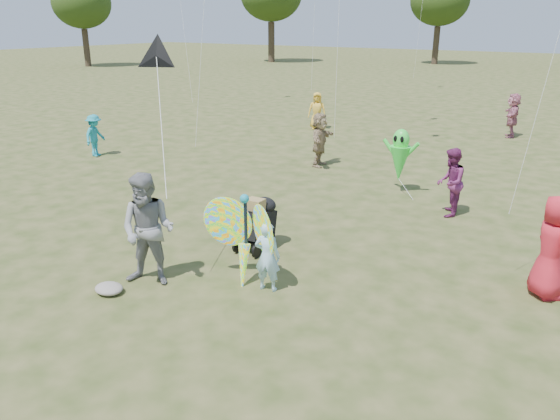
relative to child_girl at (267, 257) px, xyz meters
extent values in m
plane|color=#51592B|center=(-0.20, -0.51, -0.62)|extent=(160.00, 160.00, 0.00)
imported|color=#A9DBF0|center=(0.00, 0.00, 0.00)|extent=(0.51, 0.40, 1.25)
imported|color=gray|center=(-1.86, -0.92, 0.38)|extent=(1.19, 1.07, 2.02)
ellipsoid|color=gray|center=(-2.20, -1.61, -0.54)|extent=(0.52, 0.43, 0.17)
imported|color=red|center=(4.06, 2.43, 0.26)|extent=(0.95, 1.03, 1.78)
imported|color=#99805E|center=(-3.46, 7.92, 0.23)|extent=(0.83, 1.65, 1.70)
imported|color=#72265B|center=(1.43, 5.52, 0.19)|extent=(0.78, 0.91, 1.63)
imported|color=gold|center=(-6.63, 13.30, 0.15)|extent=(0.90, 0.78, 1.55)
imported|color=teal|center=(-10.52, 4.88, 0.09)|extent=(0.75, 1.02, 1.42)
imported|color=#B8697E|center=(0.67, 16.10, 0.24)|extent=(0.86, 1.68, 1.73)
cube|color=black|center=(-1.18, 1.33, -0.07)|extent=(0.50, 0.88, 0.71)
cube|color=black|center=(-1.18, 1.33, -0.40)|extent=(0.45, 0.70, 0.10)
ellipsoid|color=black|center=(-1.18, 1.58, 0.26)|extent=(0.51, 0.45, 0.33)
cylinder|color=black|center=(-1.42, 0.98, -0.47)|extent=(0.07, 0.30, 0.30)
cylinder|color=black|center=(-0.94, 0.98, -0.47)|extent=(0.07, 0.30, 0.30)
cylinder|color=black|center=(-1.18, 1.78, -0.51)|extent=(0.06, 0.22, 0.22)
cylinder|color=black|center=(-1.18, 0.85, 0.36)|extent=(0.44, 0.05, 0.03)
cube|color=#A88B51|center=(-1.18, 1.28, 0.34)|extent=(0.35, 0.30, 0.26)
ellipsoid|color=#E74024|center=(-0.89, 0.06, 0.43)|extent=(0.98, 0.71, 1.24)
ellipsoid|color=#E74024|center=(-0.13, 0.06, 0.43)|extent=(0.98, 0.71, 1.24)
cylinder|color=black|center=(-0.51, 0.08, 0.38)|extent=(0.06, 0.06, 1.00)
cone|color=#E74024|center=(-0.46, -0.09, -0.32)|extent=(0.36, 0.49, 0.93)
sphere|color=teal|center=(-0.51, 0.06, 0.93)|extent=(0.16, 0.16, 0.16)
cone|color=black|center=(-2.87, 0.55, 3.18)|extent=(0.89, 0.62, 0.81)
cylinder|color=silver|center=(-2.17, -0.14, 2.09)|extent=(1.43, 1.39, 2.19)
cone|color=#36E941|center=(-0.26, 6.59, 0.18)|extent=(0.56, 0.56, 0.95)
ellipsoid|color=#36E941|center=(-0.26, 6.59, 0.83)|extent=(0.44, 0.39, 0.57)
ellipsoid|color=black|center=(-0.35, 6.41, 0.88)|extent=(0.10, 0.05, 0.17)
ellipsoid|color=black|center=(-0.17, 6.41, 0.88)|extent=(0.10, 0.05, 0.17)
cylinder|color=#36E941|center=(-0.56, 6.59, 0.58)|extent=(0.43, 0.10, 0.49)
cylinder|color=#36E941|center=(0.04, 6.59, 0.58)|extent=(0.43, 0.10, 0.49)
cylinder|color=silver|center=(0.04, 6.39, -0.42)|extent=(0.61, 0.41, 0.41)
cylinder|color=#3A2D21|center=(-30.20, 44.49, 1.48)|extent=(0.70, 0.70, 4.20)
cylinder|color=#3A2D21|center=(-14.20, 51.49, 1.27)|extent=(0.63, 0.63, 3.78)
ellipsoid|color=#2B4214|center=(-14.20, 51.49, 5.68)|extent=(5.94, 5.94, 5.05)
cylinder|color=#3A2D21|center=(-42.20, 29.49, 1.16)|extent=(0.59, 0.59, 3.57)
ellipsoid|color=#2B4214|center=(-42.20, 29.49, 5.33)|extent=(5.61, 5.61, 4.77)
camera|label=1|loc=(4.86, -6.99, 3.82)|focal=35.00mm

